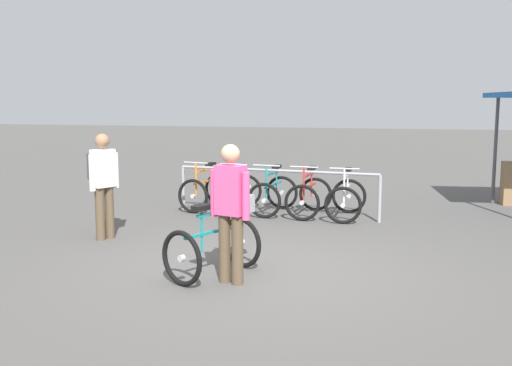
{
  "coord_description": "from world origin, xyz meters",
  "views": [
    {
      "loc": [
        1.84,
        -6.86,
        2.13
      ],
      "look_at": [
        -0.22,
        0.89,
        1.0
      ],
      "focal_mm": 40.88,
      "sensor_mm": 36.0,
      "label": 1
    }
  ],
  "objects_px": {
    "featured_bicycle": "(220,236)",
    "pedestrian_with_backpack": "(103,179)",
    "racked_bike_teal": "(273,194)",
    "racked_bike_red": "(309,196)",
    "racked_bike_white": "(346,198)",
    "person_with_featured_bike": "(231,207)",
    "racked_bike_black": "(239,192)",
    "racked_bike_orange": "(206,191)"
  },
  "relations": [
    {
      "from": "racked_bike_orange",
      "to": "racked_bike_teal",
      "type": "relative_size",
      "value": 1.05
    },
    {
      "from": "racked_bike_teal",
      "to": "featured_bicycle",
      "type": "height_order",
      "value": "featured_bicycle"
    },
    {
      "from": "racked_bike_red",
      "to": "person_with_featured_bike",
      "type": "relative_size",
      "value": 0.69
    },
    {
      "from": "racked_bike_orange",
      "to": "racked_bike_red",
      "type": "height_order",
      "value": "same"
    },
    {
      "from": "person_with_featured_bike",
      "to": "featured_bicycle",
      "type": "bearing_deg",
      "value": 127.12
    },
    {
      "from": "racked_bike_black",
      "to": "racked_bike_teal",
      "type": "height_order",
      "value": "same"
    },
    {
      "from": "racked_bike_red",
      "to": "racked_bike_white",
      "type": "xyz_separation_m",
      "value": [
        0.7,
        -0.06,
        -0.0
      ]
    },
    {
      "from": "racked_bike_orange",
      "to": "featured_bicycle",
      "type": "relative_size",
      "value": 0.96
    },
    {
      "from": "racked_bike_teal",
      "to": "person_with_featured_bike",
      "type": "bearing_deg",
      "value": -83.36
    },
    {
      "from": "racked_bike_orange",
      "to": "featured_bicycle",
      "type": "height_order",
      "value": "featured_bicycle"
    },
    {
      "from": "racked_bike_black",
      "to": "racked_bike_teal",
      "type": "xyz_separation_m",
      "value": [
        0.7,
        -0.06,
        -0.0
      ]
    },
    {
      "from": "racked_bike_orange",
      "to": "racked_bike_red",
      "type": "xyz_separation_m",
      "value": [
        2.09,
        -0.18,
        0.0
      ]
    },
    {
      "from": "racked_bike_orange",
      "to": "racked_bike_black",
      "type": "relative_size",
      "value": 1.1
    },
    {
      "from": "racked_bike_orange",
      "to": "racked_bike_teal",
      "type": "distance_m",
      "value": 1.4
    },
    {
      "from": "racked_bike_white",
      "to": "pedestrian_with_backpack",
      "type": "height_order",
      "value": "pedestrian_with_backpack"
    },
    {
      "from": "featured_bicycle",
      "to": "person_with_featured_bike",
      "type": "xyz_separation_m",
      "value": [
        0.24,
        -0.31,
        0.42
      ]
    },
    {
      "from": "person_with_featured_bike",
      "to": "racked_bike_orange",
      "type": "bearing_deg",
      "value": 113.11
    },
    {
      "from": "racked_bike_orange",
      "to": "racked_bike_white",
      "type": "height_order",
      "value": "same"
    },
    {
      "from": "racked_bike_teal",
      "to": "racked_bike_white",
      "type": "relative_size",
      "value": 1.06
    },
    {
      "from": "racked_bike_orange",
      "to": "person_with_featured_bike",
      "type": "distance_m",
      "value": 4.87
    },
    {
      "from": "racked_bike_white",
      "to": "featured_bicycle",
      "type": "xyz_separation_m",
      "value": [
        -1.13,
        -3.89,
        0.12
      ]
    },
    {
      "from": "racked_bike_black",
      "to": "racked_bike_teal",
      "type": "distance_m",
      "value": 0.7
    },
    {
      "from": "racked_bike_orange",
      "to": "racked_bike_white",
      "type": "relative_size",
      "value": 1.11
    },
    {
      "from": "racked_bike_teal",
      "to": "featured_bicycle",
      "type": "xyz_separation_m",
      "value": [
        0.27,
        -4.01,
        0.12
      ]
    },
    {
      "from": "racked_bike_red",
      "to": "racked_bike_white",
      "type": "distance_m",
      "value": 0.7
    },
    {
      "from": "racked_bike_black",
      "to": "featured_bicycle",
      "type": "distance_m",
      "value": 4.19
    },
    {
      "from": "racked_bike_red",
      "to": "person_with_featured_bike",
      "type": "bearing_deg",
      "value": -92.6
    },
    {
      "from": "racked_bike_orange",
      "to": "featured_bicycle",
      "type": "distance_m",
      "value": 4.46
    },
    {
      "from": "racked_bike_white",
      "to": "pedestrian_with_backpack",
      "type": "relative_size",
      "value": 0.66
    },
    {
      "from": "racked_bike_white",
      "to": "featured_bicycle",
      "type": "height_order",
      "value": "featured_bicycle"
    },
    {
      "from": "racked_bike_white",
      "to": "pedestrian_with_backpack",
      "type": "bearing_deg",
      "value": -143.35
    },
    {
      "from": "racked_bike_white",
      "to": "racked_bike_teal",
      "type": "bearing_deg",
      "value": 175.01
    },
    {
      "from": "racked_bike_teal",
      "to": "featured_bicycle",
      "type": "distance_m",
      "value": 4.03
    },
    {
      "from": "featured_bicycle",
      "to": "person_with_featured_bike",
      "type": "height_order",
      "value": "person_with_featured_bike"
    },
    {
      "from": "featured_bicycle",
      "to": "pedestrian_with_backpack",
      "type": "bearing_deg",
      "value": 150.59
    },
    {
      "from": "racked_bike_red",
      "to": "pedestrian_with_backpack",
      "type": "height_order",
      "value": "pedestrian_with_backpack"
    },
    {
      "from": "racked_bike_black",
      "to": "person_with_featured_bike",
      "type": "bearing_deg",
      "value": -74.7
    },
    {
      "from": "racked_bike_black",
      "to": "racked_bike_white",
      "type": "relative_size",
      "value": 1.01
    },
    {
      "from": "racked_bike_black",
      "to": "racked_bike_white",
      "type": "distance_m",
      "value": 2.1
    },
    {
      "from": "racked_bike_white",
      "to": "person_with_featured_bike",
      "type": "height_order",
      "value": "person_with_featured_bike"
    },
    {
      "from": "racked_bike_teal",
      "to": "racked_bike_red",
      "type": "distance_m",
      "value": 0.7
    },
    {
      "from": "featured_bicycle",
      "to": "pedestrian_with_backpack",
      "type": "height_order",
      "value": "pedestrian_with_backpack"
    }
  ]
}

